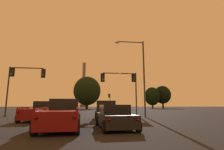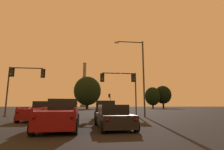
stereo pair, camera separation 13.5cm
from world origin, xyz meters
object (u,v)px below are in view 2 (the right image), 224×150
traffic_light_overhead_right (124,83)px  smokestack (84,89)px  pickup_truck_center_lane_second (61,115)px  pickup_truck_left_lane_front (40,112)px  traffic_light_far_right (110,99)px  sedan_right_lane_second (113,117)px  street_lamp (139,69)px  suv_right_lane_front (105,110)px  traffic_light_overhead_left (20,79)px

traffic_light_overhead_right → smokestack: (-10.62, 154.48, 13.18)m
pickup_truck_center_lane_second → traffic_light_overhead_right: (6.56, 12.93, 3.82)m
pickup_truck_left_lane_front → traffic_light_overhead_right: bearing=35.4°
traffic_light_overhead_right → traffic_light_far_right: traffic_light_overhead_right is taller
sedan_right_lane_second → street_lamp: (4.69, 10.04, 5.25)m
pickup_truck_left_lane_front → traffic_light_overhead_right: 12.12m
suv_right_lane_front → pickup_truck_left_lane_front: bearing=-175.0°
smokestack → traffic_light_overhead_right: bearing=-86.1°
suv_right_lane_front → traffic_light_overhead_left: bearing=151.6°
traffic_light_overhead_right → street_lamp: 3.63m
traffic_light_overhead_right → street_lamp: (1.34, -3.11, 1.30)m
sedan_right_lane_second → smokestack: (-7.27, 167.63, 17.13)m
pickup_truck_left_lane_front → traffic_light_overhead_left: traffic_light_overhead_left is taller
pickup_truck_left_lane_front → sedan_right_lane_second: bearing=-46.0°
sedan_right_lane_second → suv_right_lane_front: 7.16m
sedan_right_lane_second → traffic_light_far_right: size_ratio=0.90×
sedan_right_lane_second → traffic_light_overhead_right: (3.35, 13.15, 3.95)m
traffic_light_overhead_right → street_lamp: street_lamp is taller
traffic_light_overhead_left → traffic_light_far_right: 36.81m
street_lamp → traffic_light_far_right: bearing=89.3°
sedan_right_lane_second → street_lamp: size_ratio=0.49×
suv_right_lane_front → traffic_light_overhead_right: traffic_light_overhead_right is taller
pickup_truck_center_lane_second → traffic_light_overhead_left: 15.58m
suv_right_lane_front → smokestack: size_ratio=0.11×
pickup_truck_center_lane_second → traffic_light_far_right: (8.34, 46.23, 2.70)m
sedan_right_lane_second → traffic_light_far_right: (5.13, 46.45, 2.83)m
sedan_right_lane_second → pickup_truck_center_lane_second: 3.22m
traffic_light_overhead_left → traffic_light_overhead_right: traffic_light_overhead_left is taller
sedan_right_lane_second → suv_right_lane_front: size_ratio=0.97×
traffic_light_overhead_right → smokestack: bearing=93.9°
pickup_truck_left_lane_front → smokestack: size_ratio=0.12×
pickup_truck_left_lane_front → smokestack: smokestack is taller
traffic_light_overhead_left → sedan_right_lane_second: bearing=-51.1°
suv_right_lane_front → smokestack: 161.53m
sedan_right_lane_second → traffic_light_overhead_right: size_ratio=0.79×
sedan_right_lane_second → smokestack: smokestack is taller
sedan_right_lane_second → traffic_light_overhead_left: (-10.69, 13.25, 4.26)m
pickup_truck_center_lane_second → smokestack: (-4.06, 167.41, 17.00)m
sedan_right_lane_second → street_lamp: 12.26m
traffic_light_overhead_right → smokestack: size_ratio=0.13×
traffic_light_overhead_left → street_lamp: (15.38, -3.21, 0.99)m
traffic_light_far_right → smokestack: (-12.40, 121.19, 14.30)m
pickup_truck_left_lane_front → pickup_truck_center_lane_second: same height
pickup_truck_left_lane_front → suv_right_lane_front: size_ratio=1.12×
suv_right_lane_front → street_lamp: (4.59, 2.88, 5.02)m
street_lamp → smokestack: 158.50m
sedan_right_lane_second → pickup_truck_left_lane_front: (-6.18, 6.72, 0.14)m
suv_right_lane_front → traffic_light_overhead_left: size_ratio=0.76×
traffic_light_overhead_left → smokestack: 154.96m
pickup_truck_center_lane_second → suv_right_lane_front: size_ratio=1.13×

